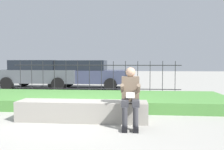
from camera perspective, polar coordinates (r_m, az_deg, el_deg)
ground_plane at (r=5.40m, az=-11.30°, el=-11.54°), size 60.00×60.00×0.00m
stone_bench at (r=5.27m, az=-7.81°, el=-9.53°), size 3.05×0.58×0.47m
person_seated_reader at (r=4.73m, az=4.83°, el=-4.98°), size 0.42×0.73×1.27m
grass_berm at (r=7.24m, az=-6.89°, el=-6.42°), size 8.98×2.55×0.32m
iron_fence at (r=9.07m, az=-4.36°, el=-0.67°), size 6.98×0.03×1.43m
car_parked_center at (r=11.71m, az=-7.13°, el=0.35°), size 4.54×1.97×1.48m
car_parked_left at (r=12.29m, az=-18.60°, el=0.39°), size 4.29×1.97×1.49m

